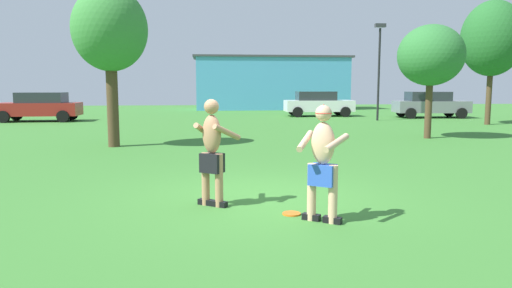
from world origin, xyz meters
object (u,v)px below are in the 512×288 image
(player_with_cap, at_px, (323,158))
(tree_left_field, at_px, (492,39))
(car_white_mid_lot, at_px, (318,103))
(car_gray_far_end, at_px, (430,104))
(tree_behind_players, at_px, (110,31))
(lamp_post, at_px, (379,61))
(player_in_black, at_px, (212,150))
(car_red_near_post, at_px, (39,106))
(frisbee, at_px, (292,214))
(tree_right_field, at_px, (431,56))

(player_with_cap, distance_m, tree_left_field, 20.37)
(car_white_mid_lot, distance_m, car_gray_far_end, 6.80)
(car_white_mid_lot, height_order, car_gray_far_end, same)
(tree_left_field, height_order, tree_behind_players, tree_left_field)
(car_gray_far_end, distance_m, lamp_post, 5.09)
(player_with_cap, height_order, tree_left_field, tree_left_field)
(player_in_black, height_order, tree_behind_players, tree_behind_players)
(car_gray_far_end, height_order, tree_behind_players, tree_behind_players)
(car_white_mid_lot, height_order, tree_left_field, tree_left_field)
(car_gray_far_end, bearing_deg, car_red_near_post, -178.41)
(car_gray_far_end, height_order, lamp_post, lamp_post)
(tree_left_field, bearing_deg, car_white_mid_lot, 133.41)
(frisbee, bearing_deg, car_red_near_post, 117.27)
(car_gray_far_end, relative_size, tree_right_field, 1.08)
(player_with_cap, distance_m, car_white_mid_lot, 23.77)
(player_with_cap, distance_m, car_red_near_post, 23.04)
(player_in_black, height_order, tree_right_field, tree_right_field)
(player_with_cap, bearing_deg, car_gray_far_end, 60.35)
(tree_right_field, bearing_deg, frisbee, -125.28)
(tree_right_field, bearing_deg, tree_behind_players, -173.61)
(car_white_mid_lot, relative_size, tree_behind_players, 0.87)
(tree_right_field, bearing_deg, car_white_mid_lot, 94.59)
(lamp_post, xyz_separation_m, tree_right_field, (-1.42, -8.95, -0.28))
(player_with_cap, relative_size, frisbee, 6.08)
(lamp_post, height_order, tree_left_field, tree_left_field)
(lamp_post, bearing_deg, car_red_near_post, 176.03)
(player_in_black, distance_m, car_red_near_post, 21.38)
(lamp_post, distance_m, tree_right_field, 9.06)
(player_with_cap, height_order, player_in_black, player_in_black)
(car_red_near_post, bearing_deg, frisbee, -62.73)
(car_white_mid_lot, distance_m, tree_behind_players, 17.63)
(frisbee, height_order, tree_behind_players, tree_behind_players)
(player_with_cap, xyz_separation_m, car_white_mid_lot, (5.50, 23.12, -0.09))
(frisbee, bearing_deg, tree_behind_players, 116.32)
(frisbee, xyz_separation_m, car_gray_far_end, (12.34, 20.63, 0.81))
(player_with_cap, relative_size, car_red_near_post, 0.39)
(player_in_black, bearing_deg, car_red_near_post, 115.28)
(tree_right_field, distance_m, tree_behind_players, 11.20)
(car_red_near_post, xyz_separation_m, lamp_post, (18.63, -1.29, 2.48))
(player_with_cap, distance_m, tree_behind_players, 10.39)
(tree_right_field, bearing_deg, tree_left_field, 43.63)
(player_with_cap, relative_size, car_white_mid_lot, 0.39)
(player_with_cap, distance_m, car_gray_far_end, 24.22)
(tree_behind_players, bearing_deg, frisbee, -63.68)
(player_in_black, bearing_deg, frisbee, -29.35)
(player_with_cap, bearing_deg, car_white_mid_lot, 76.61)
(player_in_black, relative_size, car_gray_far_end, 0.39)
(tree_right_field, relative_size, tree_behind_players, 0.83)
(car_white_mid_lot, relative_size, car_gray_far_end, 0.97)
(player_with_cap, height_order, frisbee, player_with_cap)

